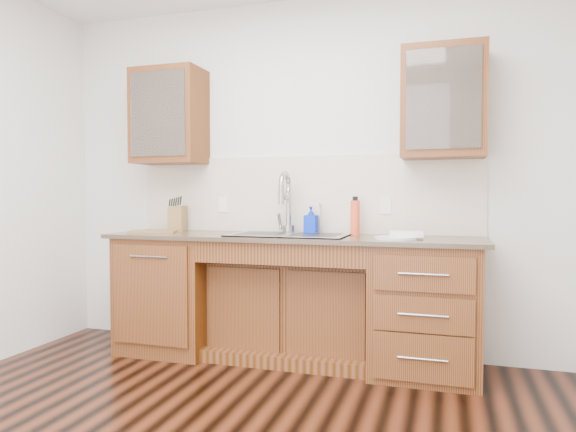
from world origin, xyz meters
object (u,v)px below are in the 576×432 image
(plate, at_px, (396,238))
(knife_block, at_px, (178,218))
(soap_bottle, at_px, (311,220))
(cutting_board, at_px, (153,231))
(water_bottle, at_px, (355,218))

(plate, height_order, knife_block, knife_block)
(soap_bottle, height_order, knife_block, soap_bottle)
(plate, xyz_separation_m, cutting_board, (-1.85, 0.04, 0.00))
(soap_bottle, height_order, plate, soap_bottle)
(water_bottle, height_order, knife_block, water_bottle)
(soap_bottle, xyz_separation_m, water_bottle, (0.34, -0.05, 0.02))
(water_bottle, relative_size, cutting_board, 0.72)
(soap_bottle, bearing_deg, plate, -23.84)
(knife_block, bearing_deg, soap_bottle, -9.92)
(plate, distance_m, cutting_board, 1.85)
(soap_bottle, bearing_deg, cutting_board, -164.84)
(knife_block, bearing_deg, plate, -21.52)
(soap_bottle, distance_m, water_bottle, 0.35)
(soap_bottle, distance_m, cutting_board, 1.22)
(plate, bearing_deg, knife_block, 171.81)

